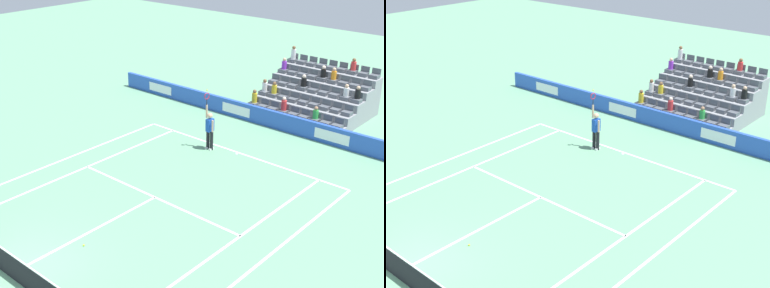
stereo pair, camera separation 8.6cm
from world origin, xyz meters
TOP-DOWN VIEW (x-y plane):
  - ground_plane at (0.00, 0.00)m, footprint 80.00×80.00m
  - line_baseline at (0.00, -11.89)m, footprint 10.97×0.10m
  - line_service at (0.00, -6.40)m, footprint 8.23×0.10m
  - line_centre_service at (0.00, -3.20)m, footprint 0.10×6.40m
  - line_singles_sideline_left at (4.12, -5.95)m, footprint 0.10×11.89m
  - line_singles_sideline_right at (-4.12, -5.95)m, footprint 0.10×11.89m
  - line_doubles_sideline_left at (5.49, -5.95)m, footprint 0.10×11.89m
  - line_doubles_sideline_right at (-5.49, -5.95)m, footprint 0.10×11.89m
  - line_centre_mark at (0.00, -11.79)m, footprint 0.10×0.20m
  - sponsor_barrier at (-0.00, -15.53)m, footprint 22.43×0.22m
  - tennis_net at (0.00, 0.00)m, footprint 11.97×0.10m
  - tennis_player at (1.29, -11.35)m, footprint 0.52×0.38m
  - stadium_stand at (0.01, -19.09)m, footprint 5.58×4.75m
  - loose_tennis_ball at (-0.52, -2.50)m, footprint 0.07×0.07m

SIDE VIEW (x-z plane):
  - ground_plane at x=0.00m, z-range 0.00..0.00m
  - line_baseline at x=0.00m, z-range 0.00..0.01m
  - line_service at x=0.00m, z-range 0.00..0.01m
  - line_centre_service at x=0.00m, z-range 0.00..0.01m
  - line_singles_sideline_left at x=4.12m, z-range 0.00..0.01m
  - line_singles_sideline_right at x=-4.12m, z-range 0.00..0.01m
  - line_doubles_sideline_left at x=5.49m, z-range 0.00..0.01m
  - line_doubles_sideline_right at x=-5.49m, z-range 0.00..0.01m
  - line_centre_mark at x=0.00m, z-range 0.00..0.01m
  - loose_tennis_ball at x=-0.52m, z-range 0.00..0.07m
  - sponsor_barrier at x=0.00m, z-range 0.00..0.90m
  - tennis_net at x=0.00m, z-range -0.04..1.03m
  - stadium_stand at x=0.01m, z-range -0.70..2.34m
  - tennis_player at x=1.29m, z-range -0.43..2.42m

